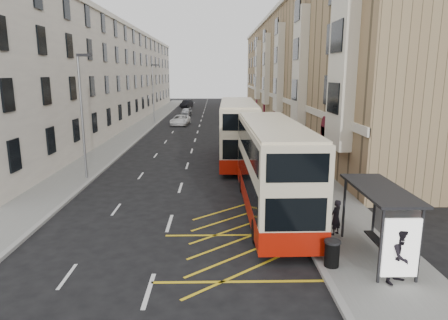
{
  "coord_description": "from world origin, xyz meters",
  "views": [
    {
      "loc": [
        2.21,
        -13.85,
        6.93
      ],
      "look_at": [
        2.64,
        6.96,
        2.41
      ],
      "focal_mm": 32.0,
      "sensor_mm": 36.0,
      "label": 1
    }
  ],
  "objects_px": {
    "street_lamp_far": "(154,90)",
    "pedestrian_near": "(336,217)",
    "double_decker_front": "(272,168)",
    "bus_shelter": "(387,210)",
    "litter_bin": "(332,253)",
    "car_dark": "(187,104)",
    "car_red": "(231,105)",
    "white_van": "(180,120)",
    "street_lamp_near": "(82,110)",
    "double_decker_rear": "(238,131)",
    "pedestrian_mid": "(401,256)",
    "pedestrian_far": "(317,193)",
    "car_silver": "(186,112)"
  },
  "relations": [
    {
      "from": "double_decker_rear",
      "to": "pedestrian_far",
      "type": "distance_m",
      "value": 12.6
    },
    {
      "from": "pedestrian_near",
      "to": "car_dark",
      "type": "height_order",
      "value": "pedestrian_near"
    },
    {
      "from": "litter_bin",
      "to": "pedestrian_mid",
      "type": "relative_size",
      "value": 0.51
    },
    {
      "from": "double_decker_rear",
      "to": "bus_shelter",
      "type": "bearing_deg",
      "value": -74.67
    },
    {
      "from": "street_lamp_far",
      "to": "double_decker_front",
      "type": "relative_size",
      "value": 0.69
    },
    {
      "from": "bus_shelter",
      "to": "pedestrian_mid",
      "type": "relative_size",
      "value": 2.23
    },
    {
      "from": "street_lamp_far",
      "to": "car_dark",
      "type": "bearing_deg",
      "value": 84.83
    },
    {
      "from": "white_van",
      "to": "car_silver",
      "type": "distance_m",
      "value": 12.73
    },
    {
      "from": "pedestrian_far",
      "to": "car_silver",
      "type": "relative_size",
      "value": 0.44
    },
    {
      "from": "car_red",
      "to": "pedestrian_near",
      "type": "bearing_deg",
      "value": 112.62
    },
    {
      "from": "bus_shelter",
      "to": "pedestrian_near",
      "type": "distance_m",
      "value": 3.01
    },
    {
      "from": "street_lamp_far",
      "to": "pedestrian_near",
      "type": "height_order",
      "value": "street_lamp_far"
    },
    {
      "from": "pedestrian_mid",
      "to": "pedestrian_far",
      "type": "bearing_deg",
      "value": 64.97
    },
    {
      "from": "white_van",
      "to": "car_red",
      "type": "relative_size",
      "value": 0.91
    },
    {
      "from": "litter_bin",
      "to": "car_red",
      "type": "bearing_deg",
      "value": 90.98
    },
    {
      "from": "white_van",
      "to": "car_red",
      "type": "xyz_separation_m",
      "value": [
        7.85,
        25.81,
        0.1
      ]
    },
    {
      "from": "street_lamp_near",
      "to": "white_van",
      "type": "distance_m",
      "value": 29.27
    },
    {
      "from": "double_decker_rear",
      "to": "pedestrian_mid",
      "type": "xyz_separation_m",
      "value": [
        4.27,
        -19.56,
        -1.33
      ]
    },
    {
      "from": "pedestrian_mid",
      "to": "white_van",
      "type": "xyz_separation_m",
      "value": [
        -10.9,
        42.66,
        -0.42
      ]
    },
    {
      "from": "pedestrian_far",
      "to": "street_lamp_far",
      "type": "bearing_deg",
      "value": -41.64
    },
    {
      "from": "double_decker_front",
      "to": "car_red",
      "type": "relative_size",
      "value": 2.14
    },
    {
      "from": "bus_shelter",
      "to": "car_dark",
      "type": "bearing_deg",
      "value": 99.85
    },
    {
      "from": "car_red",
      "to": "street_lamp_far",
      "type": "bearing_deg",
      "value": 85.55
    },
    {
      "from": "double_decker_front",
      "to": "pedestrian_mid",
      "type": "xyz_separation_m",
      "value": [
        3.25,
        -7.25,
        -1.24
      ]
    },
    {
      "from": "pedestrian_near",
      "to": "street_lamp_far",
      "type": "bearing_deg",
      "value": -109.96
    },
    {
      "from": "litter_bin",
      "to": "white_van",
      "type": "height_order",
      "value": "white_van"
    },
    {
      "from": "street_lamp_near",
      "to": "litter_bin",
      "type": "bearing_deg",
      "value": -45.03
    },
    {
      "from": "street_lamp_near",
      "to": "pedestrian_near",
      "type": "relative_size",
      "value": 5.19
    },
    {
      "from": "street_lamp_near",
      "to": "pedestrian_far",
      "type": "bearing_deg",
      "value": -24.97
    },
    {
      "from": "bus_shelter",
      "to": "double_decker_front",
      "type": "relative_size",
      "value": 0.37
    },
    {
      "from": "double_decker_front",
      "to": "pedestrian_near",
      "type": "distance_m",
      "value": 4.2
    },
    {
      "from": "pedestrian_mid",
      "to": "car_dark",
      "type": "distance_m",
      "value": 72.65
    },
    {
      "from": "double_decker_front",
      "to": "litter_bin",
      "type": "relative_size",
      "value": 11.8
    },
    {
      "from": "litter_bin",
      "to": "pedestrian_far",
      "type": "bearing_deg",
      "value": 80.95
    },
    {
      "from": "double_decker_front",
      "to": "car_dark",
      "type": "bearing_deg",
      "value": 97.19
    },
    {
      "from": "double_decker_front",
      "to": "car_dark",
      "type": "relative_size",
      "value": 2.55
    },
    {
      "from": "litter_bin",
      "to": "pedestrian_near",
      "type": "relative_size",
      "value": 0.63
    },
    {
      "from": "street_lamp_far",
      "to": "pedestrian_far",
      "type": "relative_size",
      "value": 4.89
    },
    {
      "from": "pedestrian_far",
      "to": "car_red",
      "type": "xyz_separation_m",
      "value": [
        -2.16,
        60.96,
        -0.19
      ]
    },
    {
      "from": "street_lamp_far",
      "to": "white_van",
      "type": "xyz_separation_m",
      "value": [
        3.7,
        -1.23,
        -3.95
      ]
    },
    {
      "from": "street_lamp_near",
      "to": "white_van",
      "type": "xyz_separation_m",
      "value": [
        3.7,
        28.77,
        -3.95
      ]
    },
    {
      "from": "double_decker_rear",
      "to": "pedestrian_near",
      "type": "bearing_deg",
      "value": -76.07
    },
    {
      "from": "street_lamp_near",
      "to": "pedestrian_mid",
      "type": "height_order",
      "value": "street_lamp_near"
    },
    {
      "from": "pedestrian_near",
      "to": "car_dark",
      "type": "distance_m",
      "value": 68.5
    },
    {
      "from": "street_lamp_far",
      "to": "pedestrian_mid",
      "type": "relative_size",
      "value": 4.21
    },
    {
      "from": "car_red",
      "to": "street_lamp_near",
      "type": "bearing_deg",
      "value": 98.77
    },
    {
      "from": "car_dark",
      "to": "car_red",
      "type": "xyz_separation_m",
      "value": [
        9.04,
        -3.17,
        0.04
      ]
    },
    {
      "from": "street_lamp_near",
      "to": "car_silver",
      "type": "xyz_separation_m",
      "value": [
        3.61,
        41.49,
        -4.0
      ]
    },
    {
      "from": "street_lamp_near",
      "to": "car_dark",
      "type": "height_order",
      "value": "street_lamp_near"
    },
    {
      "from": "double_decker_front",
      "to": "bus_shelter",
      "type": "bearing_deg",
      "value": -60.42
    }
  ]
}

